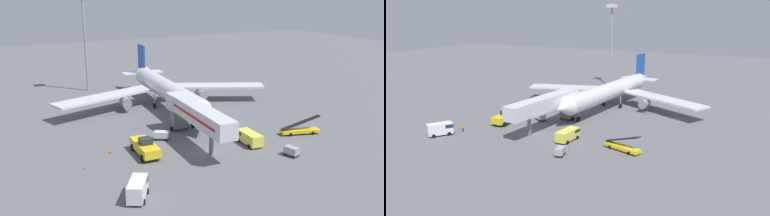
# 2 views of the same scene
# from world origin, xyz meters

# --- Properties ---
(ground_plane) EXTENTS (300.00, 300.00, 0.00)m
(ground_plane) POSITION_xyz_m (0.00, 0.00, 0.00)
(ground_plane) COLOR slate
(airplane_at_gate) EXTENTS (46.73, 43.69, 11.39)m
(airplane_at_gate) POSITION_xyz_m (4.84, 26.10, 4.11)
(airplane_at_gate) COLOR silver
(airplane_at_gate) RESTS_ON ground
(jet_bridge) EXTENTS (4.83, 20.46, 6.65)m
(jet_bridge) POSITION_xyz_m (0.13, 4.68, 4.94)
(jet_bridge) COLOR silver
(jet_bridge) RESTS_ON ground
(pushback_tug) EXTENTS (3.21, 7.46, 2.80)m
(pushback_tug) POSITION_xyz_m (-9.15, 3.70, 1.29)
(pushback_tug) COLOR yellow
(pushback_tug) RESTS_ON ground
(belt_loader_truck) EXTENTS (7.04, 3.72, 3.25)m
(belt_loader_truck) POSITION_xyz_m (18.07, -0.49, 0.77)
(belt_loader_truck) COLOR yellow
(belt_loader_truck) RESTS_ON ground
(service_van_outer_left) EXTENTS (2.69, 5.35, 2.02)m
(service_van_outer_left) POSITION_xyz_m (7.43, -0.14, 1.16)
(service_van_outer_left) COLOR #E5DB4C
(service_van_outer_left) RESTS_ON ground
(service_van_near_left) EXTENTS (4.02, 4.88, 2.37)m
(service_van_near_left) POSITION_xyz_m (-15.24, -8.66, 1.34)
(service_van_near_left) COLOR white
(service_van_near_left) RESTS_ON ground
(baggage_cart_outer_right) EXTENTS (1.72, 2.38, 1.44)m
(baggage_cart_outer_right) POSITION_xyz_m (10.00, -7.38, 0.80)
(baggage_cart_outer_right) COLOR #38383D
(baggage_cart_outer_right) RESTS_ON ground
(baggage_cart_mid_center) EXTENTS (2.79, 2.48, 1.42)m
(baggage_cart_mid_center) POSITION_xyz_m (-4.16, 8.59, 0.79)
(baggage_cart_mid_center) COLOR #38383D
(baggage_cart_mid_center) RESTS_ON ground
(ground_crew_worker_foreground) EXTENTS (0.42, 0.42, 1.62)m
(ground_crew_worker_foreground) POSITION_xyz_m (-13.25, -5.04, 0.86)
(ground_crew_worker_foreground) COLOR #1E2333
(ground_crew_worker_foreground) RESTS_ON ground
(safety_cone_alpha) EXTENTS (0.46, 0.46, 0.70)m
(safety_cone_alpha) POSITION_xyz_m (5.40, 10.62, 0.35)
(safety_cone_alpha) COLOR black
(safety_cone_alpha) RESTS_ON ground
(safety_cone_bravo) EXTENTS (0.44, 0.44, 0.68)m
(safety_cone_bravo) POSITION_xyz_m (-13.58, 6.98, 0.33)
(safety_cone_bravo) COLOR black
(safety_cone_bravo) RESTS_ON ground
(safety_cone_charlie) EXTENTS (0.31, 0.31, 0.48)m
(safety_cone_charlie) POSITION_xyz_m (-18.64, 2.87, 0.23)
(safety_cone_charlie) COLOR black
(safety_cone_charlie) RESTS_ON ground
(apron_light_mast) EXTENTS (2.40, 2.40, 24.58)m
(apron_light_mast) POSITION_xyz_m (-5.31, 49.60, 17.17)
(apron_light_mast) COLOR #93969B
(apron_light_mast) RESTS_ON ground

